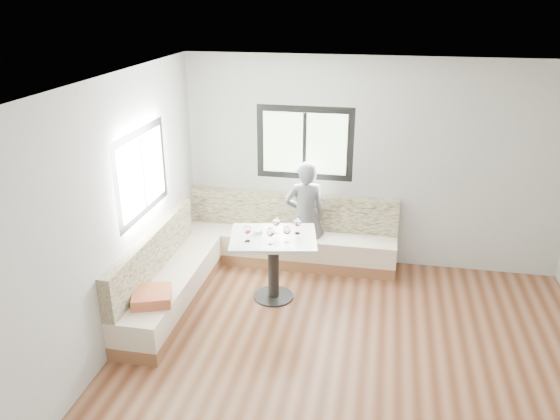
% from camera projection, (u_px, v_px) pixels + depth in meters
% --- Properties ---
extents(room, '(5.01, 5.01, 2.81)m').
position_uv_depth(room, '(353.00, 240.00, 4.99)').
color(room, brown).
rests_on(room, ground).
extents(banquette, '(2.90, 2.80, 0.95)m').
position_uv_depth(banquette, '(240.00, 257.00, 7.06)').
color(banquette, '#8C5D3F').
rests_on(banquette, ground).
extents(table, '(1.14, 0.96, 0.83)m').
position_uv_depth(table, '(273.00, 252.00, 6.54)').
color(table, black).
rests_on(table, ground).
extents(person, '(0.63, 0.52, 1.50)m').
position_uv_depth(person, '(305.00, 216.00, 7.25)').
color(person, '#595960').
rests_on(person, ground).
extents(olive_ramekin, '(0.11, 0.11, 0.04)m').
position_uv_depth(olive_ramekin, '(258.00, 231.00, 6.54)').
color(olive_ramekin, white).
rests_on(olive_ramekin, table).
extents(wine_glass_a, '(0.09, 0.09, 0.20)m').
position_uv_depth(wine_glass_a, '(247.00, 230.00, 6.28)').
color(wine_glass_a, white).
rests_on(wine_glass_a, table).
extents(wine_glass_b, '(0.09, 0.09, 0.20)m').
position_uv_depth(wine_glass_b, '(270.00, 233.00, 6.22)').
color(wine_glass_b, white).
rests_on(wine_glass_b, table).
extents(wine_glass_c, '(0.09, 0.09, 0.20)m').
position_uv_depth(wine_glass_c, '(287.00, 231.00, 6.27)').
color(wine_glass_c, white).
rests_on(wine_glass_c, table).
extents(wine_glass_d, '(0.09, 0.09, 0.20)m').
position_uv_depth(wine_glass_d, '(276.00, 222.00, 6.49)').
color(wine_glass_d, white).
rests_on(wine_glass_d, table).
extents(wine_glass_e, '(0.09, 0.09, 0.20)m').
position_uv_depth(wine_glass_e, '(297.00, 223.00, 6.49)').
color(wine_glass_e, white).
rests_on(wine_glass_e, table).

